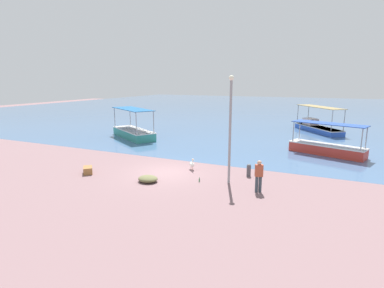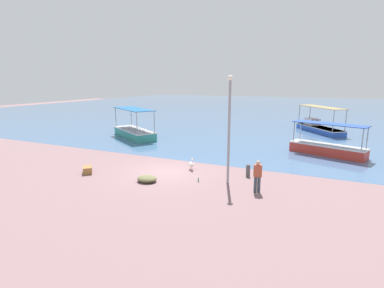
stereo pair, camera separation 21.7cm
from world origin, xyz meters
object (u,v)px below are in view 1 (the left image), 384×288
fishing_boat_far_right (317,126)px  fishing_boat_near_left (327,148)px  lamp_post (230,124)px  pelican (192,164)px  fisherman_standing (259,175)px  glass_bottle (199,180)px  mooring_bollard (249,170)px  net_pile (148,179)px  fishing_boat_center (133,132)px  cargo_crate (88,170)px

fishing_boat_far_right → fishing_boat_near_left: fishing_boat_far_right is taller
fishing_boat_far_right → lamp_post: lamp_post is taller
fishing_boat_far_right → pelican: (-6.81, -19.31, -0.20)m
fisherman_standing → glass_bottle: bearing=176.1°
mooring_bollard → glass_bottle: mooring_bollard is taller
fisherman_standing → pelican: bearing=155.0°
pelican → lamp_post: 4.41m
fishing_boat_near_left → net_pile: bearing=-129.4°
mooring_bollard → pelican: bearing=-177.5°
mooring_bollard → fishing_boat_far_right: bearing=80.7°
mooring_bollard → fisherman_standing: size_ratio=0.45×
fishing_boat_far_right → net_pile: 23.91m
fishing_boat_near_left → lamp_post: (-4.95, -9.50, 2.77)m
fishing_boat_near_left → fishing_boat_far_right: bearing=95.4°
lamp_post → glass_bottle: (-1.58, -0.51, -3.22)m
fishing_boat_near_left → glass_bottle: fishing_boat_near_left is taller
pelican → net_pile: size_ratio=0.69×
fishing_boat_center → glass_bottle: 14.89m
pelican → cargo_crate: 6.51m
fishing_boat_center → fishing_boat_far_right: (16.75, 11.59, -0.01)m
fishing_boat_far_right → pelican: fishing_boat_far_right is taller
fishing_boat_center → mooring_bollard: 15.57m
fishing_boat_center → net_pile: 13.89m
fishing_boat_far_right → fishing_boat_near_left: (1.07, -11.29, -0.03)m
fisherman_standing → cargo_crate: bearing=-173.6°
cargo_crate → fishing_boat_center: bearing=111.5°
lamp_post → mooring_bollard: bearing=65.7°
pelican → net_pile: bearing=-112.6°
fishing_boat_near_left → glass_bottle: (-6.53, -10.00, -0.44)m
fishing_boat_near_left → glass_bottle: bearing=-123.1°
fisherman_standing → glass_bottle: size_ratio=6.26×
lamp_post → cargo_crate: lamp_post is taller
fishing_boat_far_right → pelican: 20.48m
fishing_boat_center → lamp_post: size_ratio=1.08×
fishing_boat_far_right → cargo_crate: fishing_boat_far_right is taller
pelican → lamp_post: (2.94, -1.47, 2.95)m
fisherman_standing → cargo_crate: fisherman_standing is taller
fishing_boat_center → fisherman_standing: (14.68, -9.93, 0.32)m
lamp_post → mooring_bollard: (0.74, 1.63, -2.92)m
fishing_boat_center → glass_bottle: fishing_boat_center is taller
fishing_boat_far_right → glass_bottle: fishing_boat_far_right is taller
fishing_boat_near_left → fisherman_standing: fishing_boat_near_left is taller
pelican → fisherman_standing: 5.27m
fishing_boat_center → mooring_bollard: (13.61, -7.56, -0.18)m
fishing_boat_far_right → fisherman_standing: fishing_boat_far_right is taller
net_pile → cargo_crate: (-4.24, -0.20, 0.03)m
net_pile → glass_bottle: size_ratio=4.27×
cargo_crate → mooring_bollard: bearing=20.9°
fishing_boat_far_right → fishing_boat_near_left: 11.34m
fishing_boat_center → net_pile: size_ratio=5.54×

